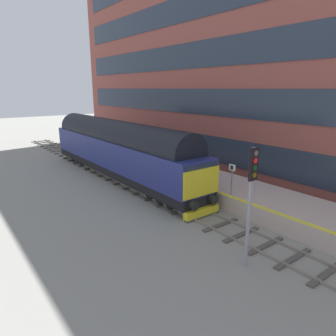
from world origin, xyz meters
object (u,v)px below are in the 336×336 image
Objects in this scene: platform_number_sign at (232,175)px; waiting_passenger at (179,159)px; diesel_locomotive at (117,148)px; signal_post_near at (251,192)px.

platform_number_sign is 5.78m from waiting_passenger.
diesel_locomotive is 10.41m from platform_number_sign.
signal_post_near reaches higher than waiting_passenger.
diesel_locomotive is at bearing 82.17° from signal_post_near.
waiting_passenger is at bearing 83.10° from platform_number_sign.
platform_number_sign is (1.99, -10.22, -0.26)m from diesel_locomotive.
waiting_passenger is at bearing -59.09° from diesel_locomotive.
diesel_locomotive is 12.18× the size of waiting_passenger.
diesel_locomotive is 4.03× the size of signal_post_near.
signal_post_near is (-2.01, -14.59, 0.73)m from diesel_locomotive.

